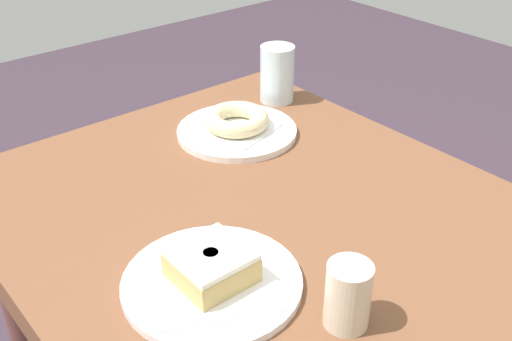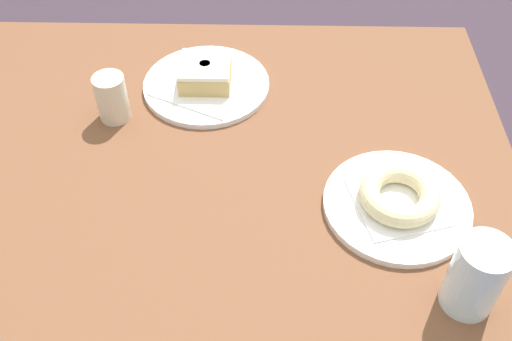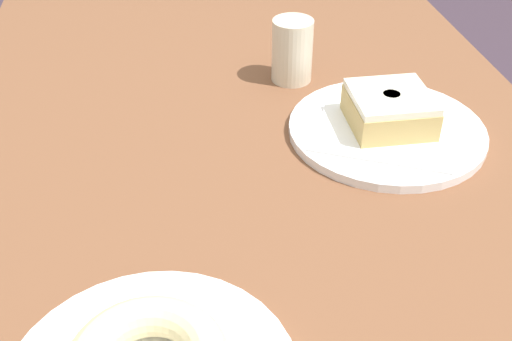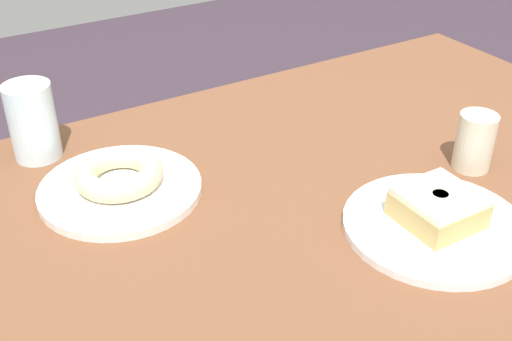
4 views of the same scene
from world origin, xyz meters
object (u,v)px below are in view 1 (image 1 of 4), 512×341
(donut_sugar_ring, at_px, (237,119))
(donut_glazed_square, at_px, (212,266))
(sugar_jar, at_px, (348,295))
(plate_sugar_ring, at_px, (237,131))
(water_glass, at_px, (277,74))
(plate_glazed_square, at_px, (213,283))

(donut_sugar_ring, distance_m, donut_glazed_square, 0.41)
(donut_glazed_square, height_order, sugar_jar, sugar_jar)
(plate_sugar_ring, bearing_deg, donut_glazed_square, -42.23)
(water_glass, xyz_separation_m, sugar_jar, (0.51, -0.34, -0.02))
(plate_glazed_square, distance_m, sugar_jar, 0.17)
(donut_glazed_square, distance_m, water_glass, 0.56)
(donut_sugar_ring, bearing_deg, sugar_jar, -23.21)
(water_glass, bearing_deg, plate_glazed_square, -49.25)
(donut_sugar_ring, bearing_deg, donut_glazed_square, -42.23)
(plate_sugar_ring, bearing_deg, plate_glazed_square, -42.23)
(plate_glazed_square, distance_m, water_glass, 0.57)
(water_glass, bearing_deg, donut_sugar_ring, -66.53)
(sugar_jar, bearing_deg, water_glass, 146.11)
(donut_sugar_ring, distance_m, plate_glazed_square, 0.41)
(donut_glazed_square, xyz_separation_m, water_glass, (-0.37, 0.43, 0.02))
(plate_glazed_square, xyz_separation_m, donut_glazed_square, (0.00, 0.00, 0.03))
(sugar_jar, bearing_deg, donut_glazed_square, -150.89)
(donut_sugar_ring, bearing_deg, plate_glazed_square, -42.23)
(plate_sugar_ring, distance_m, water_glass, 0.17)
(sugar_jar, bearing_deg, donut_sugar_ring, 156.79)
(plate_glazed_square, bearing_deg, donut_glazed_square, 0.00)
(plate_glazed_square, height_order, sugar_jar, sugar_jar)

